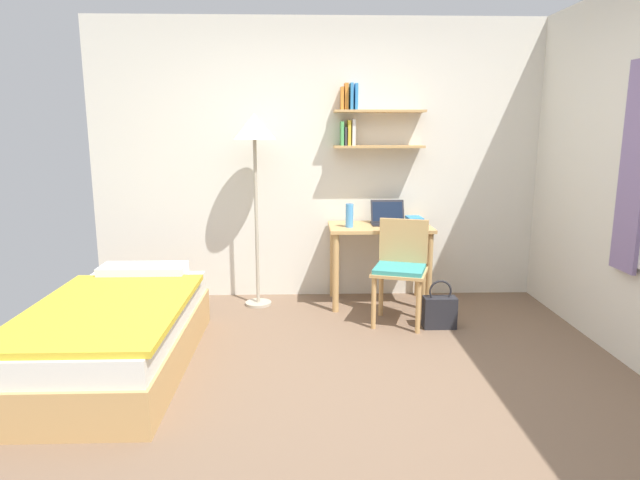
% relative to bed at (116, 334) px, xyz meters
% --- Properties ---
extents(ground_plane, '(5.28, 5.28, 0.00)m').
position_rel_bed_xyz_m(ground_plane, '(1.50, -0.36, -0.24)').
color(ground_plane, brown).
extents(wall_back, '(4.40, 0.27, 2.60)m').
position_rel_bed_xyz_m(wall_back, '(1.51, 1.66, 1.07)').
color(wall_back, silver).
rests_on(wall_back, ground_plane).
extents(bed, '(0.97, 1.86, 0.54)m').
position_rel_bed_xyz_m(bed, '(0.00, 0.00, 0.00)').
color(bed, tan).
rests_on(bed, ground_plane).
extents(desk, '(0.92, 0.55, 0.74)m').
position_rel_bed_xyz_m(desk, '(1.98, 1.34, 0.35)').
color(desk, tan).
rests_on(desk, ground_plane).
extents(desk_chair, '(0.53, 0.52, 0.86)m').
position_rel_bed_xyz_m(desk_chair, '(2.08, 0.84, 0.25)').
color(desk_chair, tan).
rests_on(desk_chair, ground_plane).
extents(standing_lamp, '(0.38, 0.38, 1.73)m').
position_rel_bed_xyz_m(standing_lamp, '(0.86, 1.33, 1.28)').
color(standing_lamp, '#B2A893').
rests_on(standing_lamp, ground_plane).
extents(laptop, '(0.31, 0.23, 0.21)m').
position_rel_bed_xyz_m(laptop, '(2.06, 1.43, 0.55)').
color(laptop, black).
rests_on(laptop, desk).
extents(water_bottle, '(0.07, 0.07, 0.21)m').
position_rel_bed_xyz_m(water_bottle, '(1.69, 1.27, 0.60)').
color(water_bottle, '#4C99DB').
rests_on(water_bottle, desk).
extents(book_stack, '(0.18, 0.23, 0.07)m').
position_rel_bed_xyz_m(book_stack, '(2.29, 1.37, 0.53)').
color(book_stack, '#4CA856').
rests_on(book_stack, desk).
extents(handbag, '(0.27, 0.13, 0.40)m').
position_rel_bed_xyz_m(handbag, '(2.39, 0.69, -0.10)').
color(handbag, '#232328').
rests_on(handbag, ground_plane).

